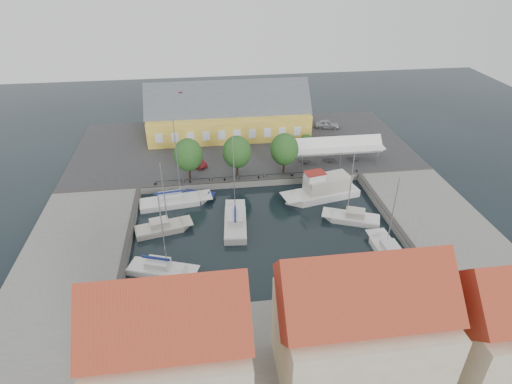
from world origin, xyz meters
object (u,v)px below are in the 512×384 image
Objects in this scene: car_silver at (327,124)px; west_boat_d at (161,271)px; launch_nw at (199,196)px; tent_canopy at (338,146)px; warehouse at (225,115)px; car_red at (196,161)px; east_boat_c at (389,253)px; west_boat_a at (174,202)px; west_boat_b at (163,229)px; east_boat_b at (352,219)px; launch_sw at (150,302)px; center_sailboat at (235,223)px; trawler at (323,191)px.

west_boat_d is (-28.56, -35.69, -1.51)m from car_silver.
tent_canopy is at bearing 15.80° from launch_nw.
car_red is at bearing -114.37° from warehouse.
car_red is at bearing 175.30° from tent_canopy.
car_silver is 0.45× the size of east_boat_c.
west_boat_a reaches higher than tent_canopy.
west_boat_a reaches higher than launch_nw.
west_boat_d reaches higher than west_boat_b.
tent_canopy is 1.41× the size of west_boat_b.
east_boat_b reaches higher than launch_nw.
car_silver reaches higher than launch_sw.
west_boat_b is 1.92× the size of launch_sw.
car_silver is at bearing 37.99° from west_boat_a.
west_boat_a reaches higher than west_boat_d.
east_boat_c is at bearing -26.12° from center_sailboat.
trawler reaches higher than car_silver.
center_sailboat is at bearing 159.49° from car_silver.
center_sailboat reaches higher than launch_sw.
tent_canopy is at bearing 44.05° from launch_sw.
warehouse reaches higher than tent_canopy.
trawler reaches higher than tent_canopy.
east_boat_c reaches higher than car_silver.
west_boat_d is at bearing -140.24° from tent_canopy.
car_red is 0.34× the size of west_boat_a.
center_sailboat is at bearing -102.25° from car_red.
center_sailboat is 11.84m from west_boat_d.
warehouse is at bearing 75.27° from launch_nw.
east_boat_b is at bearing -174.35° from car_silver.
trawler is 1.13× the size of east_boat_b.
east_boat_b reaches higher than car_red.
trawler is at bearing -59.60° from car_red.
west_boat_b is 8.99m from launch_nw.
launch_sw is at bearing -129.13° from car_red.
launch_sw is at bearing -135.95° from tent_canopy.
center_sailboat is 9.15m from west_boat_b.
west_boat_b is 2.11× the size of launch_nw.
warehouse is 2.79× the size of east_boat_b.
east_boat_c reaches higher than tent_canopy.
launch_sw is at bearing -171.47° from east_boat_c.
tent_canopy is at bearing 16.91° from west_boat_a.
west_boat_d reaches higher than tent_canopy.
car_red is 20.41m from trawler.
car_red is 0.42× the size of west_boat_d.
car_silver is 0.98× the size of launch_nw.
car_silver is 0.40× the size of trawler.
center_sailboat is 2.63× the size of launch_nw.
west_boat_b is at bearing -101.28° from west_boat_a.
east_boat_c is at bearing -0.96° from west_boat_d.
east_boat_c is (1.89, -7.37, -0.00)m from east_boat_b.
tent_canopy is 3.03× the size of car_silver.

